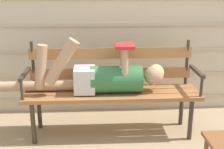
# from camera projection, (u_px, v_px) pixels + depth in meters

# --- Properties ---
(ground_plane) EXTENTS (12.00, 12.00, 0.00)m
(ground_plane) POSITION_uv_depth(u_px,v_px,m) (113.00, 138.00, 3.04)
(ground_plane) COLOR tan
(house_siding) EXTENTS (4.24, 0.08, 2.35)m
(house_siding) POSITION_uv_depth(u_px,v_px,m) (109.00, 11.00, 3.40)
(house_siding) COLOR beige
(house_siding) RESTS_ON ground
(park_bench) EXTENTS (1.72, 0.43, 0.93)m
(park_bench) POSITION_uv_depth(u_px,v_px,m) (112.00, 85.00, 3.05)
(park_bench) COLOR #9E6638
(park_bench) RESTS_ON ground
(reclining_person) EXTENTS (1.70, 0.26, 0.56)m
(reclining_person) POSITION_uv_depth(u_px,v_px,m) (101.00, 77.00, 2.95)
(reclining_person) COLOR #33703D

